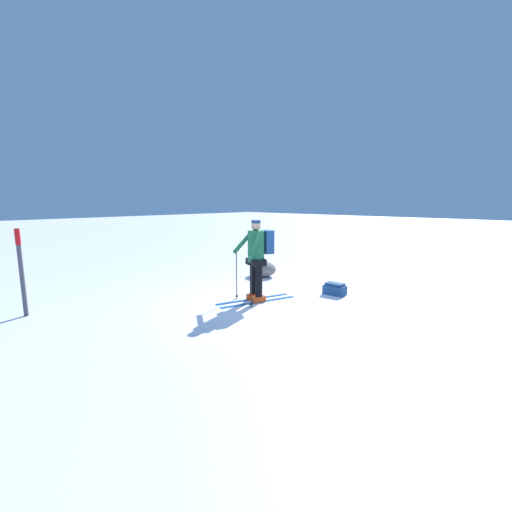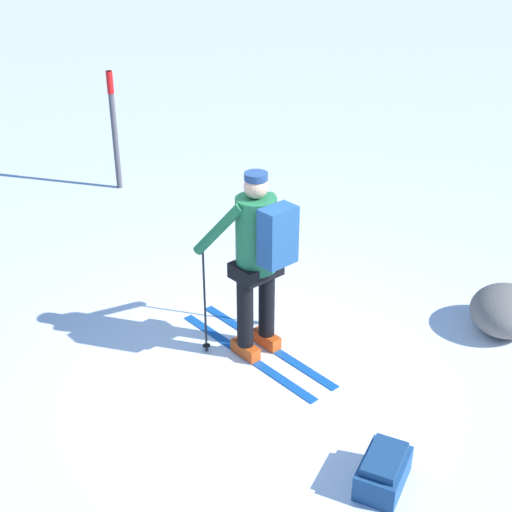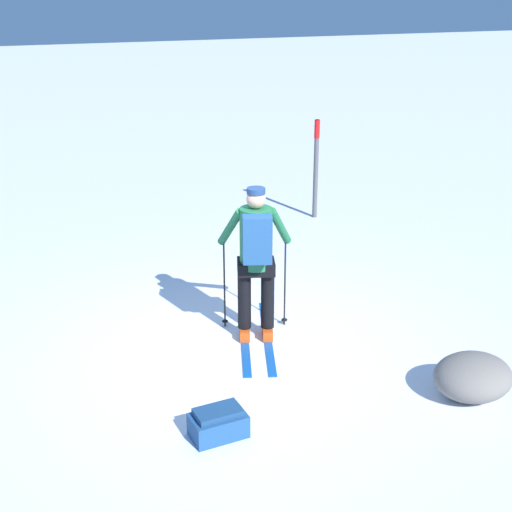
# 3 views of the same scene
# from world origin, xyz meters

# --- Properties ---
(ground_plane) EXTENTS (80.00, 80.00, 0.00)m
(ground_plane) POSITION_xyz_m (0.00, 0.00, 0.00)
(ground_plane) COLOR white
(skier) EXTENTS (0.96, 1.80, 1.76)m
(skier) POSITION_xyz_m (0.24, 0.12, 1.03)
(skier) COLOR #144C9E
(skier) RESTS_ON ground_plane
(dropped_backpack) EXTENTS (0.51, 0.34, 0.27)m
(dropped_backpack) POSITION_xyz_m (-0.74, -1.48, 0.13)
(dropped_backpack) COLOR navy
(dropped_backpack) RESTS_ON ground_plane
(trail_marker) EXTENTS (0.09, 0.09, 1.67)m
(trail_marker) POSITION_xyz_m (2.77, 3.88, 0.96)
(trail_marker) COLOR #4C4C51
(trail_marker) RESTS_ON ground_plane
(rock_boulder) EXTENTS (0.79, 0.68, 0.44)m
(rock_boulder) POSITION_xyz_m (1.77, -1.76, 0.22)
(rock_boulder) COLOR slate
(rock_boulder) RESTS_ON ground_plane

